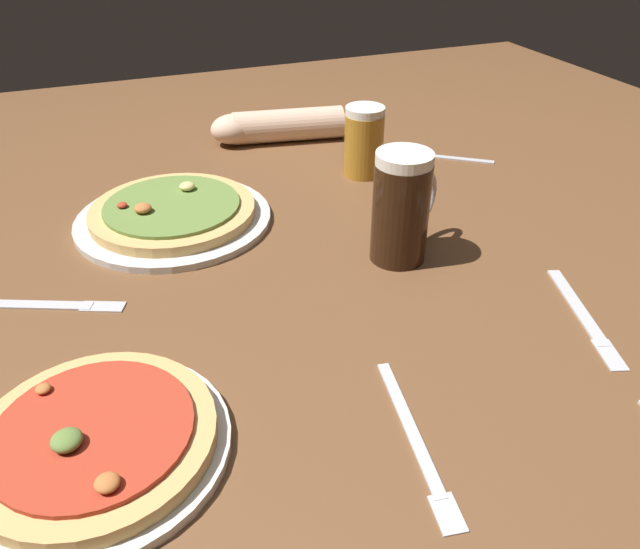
{
  "coord_description": "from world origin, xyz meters",
  "views": [
    {
      "loc": [
        -0.27,
        -0.69,
        0.51
      ],
      "look_at": [
        0.0,
        0.0,
        0.02
      ],
      "focal_mm": 34.28,
      "sensor_mm": 36.0,
      "label": 1
    }
  ],
  "objects_px": {
    "pizza_plate_near": "(96,441)",
    "knife_right": "(584,315)",
    "beer_mug_amber": "(402,207)",
    "fork_left": "(416,441)",
    "beer_mug_dark": "(363,141)",
    "diner_arm": "(272,126)",
    "knife_spare": "(39,304)",
    "fork_spare": "(436,156)",
    "pizza_plate_far": "(173,214)"
  },
  "relations": [
    {
      "from": "pizza_plate_near",
      "to": "knife_right",
      "type": "distance_m",
      "value": 0.64
    },
    {
      "from": "pizza_plate_near",
      "to": "knife_right",
      "type": "xyz_separation_m",
      "value": [
        0.64,
        -0.0,
        -0.01
      ]
    },
    {
      "from": "beer_mug_amber",
      "to": "fork_left",
      "type": "xyz_separation_m",
      "value": [
        -0.16,
        -0.34,
        -0.08
      ]
    },
    {
      "from": "beer_mug_dark",
      "to": "fork_left",
      "type": "relative_size",
      "value": 0.58
    },
    {
      "from": "fork_left",
      "to": "knife_right",
      "type": "xyz_separation_m",
      "value": [
        0.32,
        0.11,
        0.0
      ]
    },
    {
      "from": "pizza_plate_near",
      "to": "knife_right",
      "type": "relative_size",
      "value": 1.27
    },
    {
      "from": "diner_arm",
      "to": "knife_spare",
      "type": "bearing_deg",
      "value": -136.09
    },
    {
      "from": "fork_spare",
      "to": "diner_arm",
      "type": "relative_size",
      "value": 0.65
    },
    {
      "from": "knife_right",
      "to": "fork_left",
      "type": "bearing_deg",
      "value": -161.06
    },
    {
      "from": "knife_spare",
      "to": "beer_mug_amber",
      "type": "bearing_deg",
      "value": -6.99
    },
    {
      "from": "fork_left",
      "to": "diner_arm",
      "type": "distance_m",
      "value": 0.9
    },
    {
      "from": "pizza_plate_far",
      "to": "diner_arm",
      "type": "height_order",
      "value": "diner_arm"
    },
    {
      "from": "pizza_plate_near",
      "to": "fork_left",
      "type": "relative_size",
      "value": 1.18
    },
    {
      "from": "diner_arm",
      "to": "knife_right",
      "type": "bearing_deg",
      "value": -75.97
    },
    {
      "from": "beer_mug_dark",
      "to": "diner_arm",
      "type": "bearing_deg",
      "value": 116.24
    },
    {
      "from": "pizza_plate_far",
      "to": "knife_spare",
      "type": "distance_m",
      "value": 0.28
    },
    {
      "from": "beer_mug_dark",
      "to": "diner_arm",
      "type": "relative_size",
      "value": 0.46
    },
    {
      "from": "beer_mug_dark",
      "to": "knife_right",
      "type": "height_order",
      "value": "beer_mug_dark"
    },
    {
      "from": "pizza_plate_near",
      "to": "diner_arm",
      "type": "relative_size",
      "value": 0.93
    },
    {
      "from": "beer_mug_amber",
      "to": "knife_spare",
      "type": "height_order",
      "value": "beer_mug_amber"
    },
    {
      "from": "beer_mug_dark",
      "to": "knife_spare",
      "type": "relative_size",
      "value": 0.59
    },
    {
      "from": "knife_spare",
      "to": "knife_right",
      "type": "bearing_deg",
      "value": -23.47
    },
    {
      "from": "pizza_plate_near",
      "to": "diner_arm",
      "type": "height_order",
      "value": "diner_arm"
    },
    {
      "from": "beer_mug_amber",
      "to": "fork_left",
      "type": "height_order",
      "value": "beer_mug_amber"
    },
    {
      "from": "pizza_plate_far",
      "to": "fork_left",
      "type": "distance_m",
      "value": 0.61
    },
    {
      "from": "pizza_plate_near",
      "to": "knife_spare",
      "type": "relative_size",
      "value": 1.19
    },
    {
      "from": "beer_mug_amber",
      "to": "knife_spare",
      "type": "distance_m",
      "value": 0.54
    },
    {
      "from": "fork_spare",
      "to": "fork_left",
      "type": "bearing_deg",
      "value": -122.05
    },
    {
      "from": "pizza_plate_near",
      "to": "knife_spare",
      "type": "xyz_separation_m",
      "value": [
        -0.06,
        0.3,
        -0.01
      ]
    },
    {
      "from": "beer_mug_amber",
      "to": "knife_spare",
      "type": "relative_size",
      "value": 0.75
    },
    {
      "from": "fork_left",
      "to": "diner_arm",
      "type": "bearing_deg",
      "value": 81.95
    },
    {
      "from": "fork_left",
      "to": "pizza_plate_near",
      "type": "bearing_deg",
      "value": 160.69
    },
    {
      "from": "beer_mug_amber",
      "to": "knife_right",
      "type": "xyz_separation_m",
      "value": [
        0.16,
        -0.24,
        -0.08
      ]
    },
    {
      "from": "knife_spare",
      "to": "diner_arm",
      "type": "relative_size",
      "value": 0.78
    },
    {
      "from": "fork_left",
      "to": "fork_spare",
      "type": "relative_size",
      "value": 1.21
    },
    {
      "from": "fork_spare",
      "to": "pizza_plate_far",
      "type": "bearing_deg",
      "value": -171.49
    },
    {
      "from": "pizza_plate_far",
      "to": "beer_mug_dark",
      "type": "bearing_deg",
      "value": 9.97
    },
    {
      "from": "pizza_plate_far",
      "to": "knife_spare",
      "type": "bearing_deg",
      "value": -141.11
    },
    {
      "from": "beer_mug_amber",
      "to": "knife_spare",
      "type": "xyz_separation_m",
      "value": [
        -0.53,
        0.07,
        -0.08
      ]
    },
    {
      "from": "fork_left",
      "to": "beer_mug_dark",
      "type": "bearing_deg",
      "value": 69.92
    },
    {
      "from": "fork_left",
      "to": "beer_mug_amber",
      "type": "bearing_deg",
      "value": 65.23
    },
    {
      "from": "pizza_plate_far",
      "to": "knife_spare",
      "type": "xyz_separation_m",
      "value": [
        -0.22,
        -0.18,
        -0.01
      ]
    },
    {
      "from": "beer_mug_dark",
      "to": "fork_spare",
      "type": "distance_m",
      "value": 0.19
    },
    {
      "from": "beer_mug_dark",
      "to": "beer_mug_amber",
      "type": "relative_size",
      "value": 0.79
    },
    {
      "from": "beer_mug_dark",
      "to": "knife_right",
      "type": "relative_size",
      "value": 0.63
    },
    {
      "from": "fork_left",
      "to": "knife_spare",
      "type": "relative_size",
      "value": 1.01
    },
    {
      "from": "knife_spare",
      "to": "pizza_plate_far",
      "type": "bearing_deg",
      "value": 38.89
    },
    {
      "from": "knife_right",
      "to": "beer_mug_amber",
      "type": "bearing_deg",
      "value": 124.4
    },
    {
      "from": "knife_right",
      "to": "beer_mug_dark",
      "type": "bearing_deg",
      "value": 98.34
    },
    {
      "from": "fork_left",
      "to": "diner_arm",
      "type": "height_order",
      "value": "diner_arm"
    }
  ]
}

